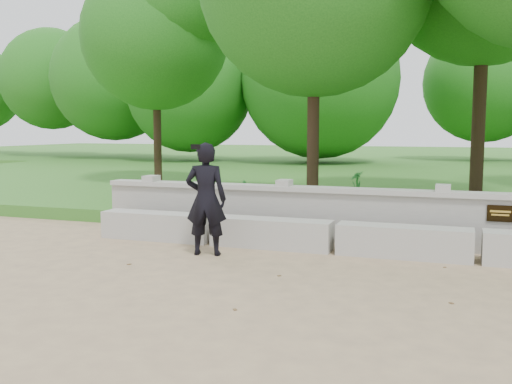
{
  "coord_description": "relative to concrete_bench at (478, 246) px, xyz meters",
  "views": [
    {
      "loc": [
        -0.32,
        -6.4,
        1.85
      ],
      "look_at": [
        -3.02,
        1.24,
        0.94
      ],
      "focal_mm": 40.0,
      "sensor_mm": 36.0,
      "label": 1
    }
  ],
  "objects": [
    {
      "name": "ground",
      "position": [
        -0.0,
        -1.9,
        -0.22
      ],
      "size": [
        80.0,
        80.0,
        0.0
      ],
      "primitive_type": "plane",
      "color": "tan",
      "rests_on": "ground"
    },
    {
      "name": "lawn",
      "position": [
        -0.0,
        12.1,
        -0.1
      ],
      "size": [
        40.0,
        22.0,
        0.25
      ],
      "primitive_type": "cube",
      "color": "#2D6B23",
      "rests_on": "ground"
    },
    {
      "name": "concrete_bench",
      "position": [
        0.0,
        0.0,
        0.0
      ],
      "size": [
        11.9,
        0.45,
        0.45
      ],
      "color": "#ADABA4",
      "rests_on": "ground"
    },
    {
      "name": "parapet_wall",
      "position": [
        0.0,
        0.7,
        0.24
      ],
      "size": [
        12.5,
        0.35,
        0.9
      ],
      "color": "#A3A19A",
      "rests_on": "ground"
    },
    {
      "name": "man_main",
      "position": [
        -3.74,
        -0.81,
        0.6
      ],
      "size": [
        0.67,
        0.61,
        1.65
      ],
      "color": "black",
      "rests_on": "ground"
    },
    {
      "name": "tree_far_left",
      "position": [
        -8.53,
        6.38,
        4.54
      ],
      "size": [
        4.19,
        4.19,
        6.61
      ],
      "color": "#382619",
      "rests_on": "lawn"
    },
    {
      "name": "shrub_a",
      "position": [
        -4.4,
        2.57,
        0.29
      ],
      "size": [
        0.34,
        0.32,
        0.53
      ],
      "primitive_type": "imported",
      "rotation": [
        0.0,
        0.0,
        0.61
      ],
      "color": "#29792E",
      "rests_on": "lawn"
    },
    {
      "name": "shrub_d",
      "position": [
        -2.44,
        4.56,
        0.34
      ],
      "size": [
        0.46,
        0.47,
        0.63
      ],
      "primitive_type": "imported",
      "rotation": [
        0.0,
        0.0,
        5.26
      ],
      "color": "#29792E",
      "rests_on": "lawn"
    }
  ]
}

